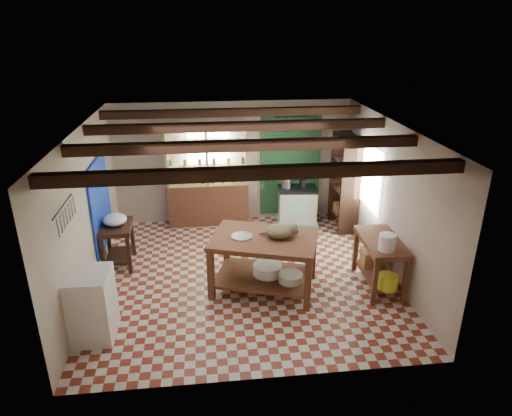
{
  "coord_description": "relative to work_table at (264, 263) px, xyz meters",
  "views": [
    {
      "loc": [
        -0.6,
        -6.89,
        4.1
      ],
      "look_at": [
        0.24,
        0.3,
        1.13
      ],
      "focal_mm": 32.0,
      "sensor_mm": 36.0,
      "label": 1
    }
  ],
  "objects": [
    {
      "name": "white_cabinet",
      "position": [
        -2.51,
        -0.93,
        0.03
      ],
      "size": [
        0.56,
        0.67,
        0.98
      ],
      "primitive_type": "cube",
      "rotation": [
        0.0,
        0.0,
        -0.02
      ],
      "color": "white",
      "rests_on": "floor"
    },
    {
      "name": "shelving_unit",
      "position": [
        -0.84,
        2.76,
        0.63
      ],
      "size": [
        1.7,
        0.34,
        2.2
      ],
      "primitive_type": "cube",
      "color": "tan",
      "rests_on": "floor"
    },
    {
      "name": "wall_front",
      "position": [
        -0.29,
        -2.05,
        0.83
      ],
      "size": [
        5.0,
        0.04,
        2.6
      ],
      "primitive_type": "cube",
      "color": "#B9A695",
      "rests_on": "floor"
    },
    {
      "name": "basin_small",
      "position": [
        0.4,
        -0.23,
        -0.15
      ],
      "size": [
        0.49,
        0.49,
        0.14
      ],
      "primitive_type": "cylinder",
      "rotation": [
        0.0,
        0.0,
        -0.32
      ],
      "color": "white",
      "rests_on": "work_table"
    },
    {
      "name": "work_table",
      "position": [
        0.0,
        0.0,
        0.0
      ],
      "size": [
        1.91,
        1.56,
        0.93
      ],
      "primitive_type": "cube",
      "rotation": [
        0.0,
        0.0,
        -0.32
      ],
      "color": "brown",
      "rests_on": "floor"
    },
    {
      "name": "utensil_rail",
      "position": [
        -2.73,
        -0.75,
        1.31
      ],
      "size": [
        0.06,
        0.9,
        0.28
      ],
      "primitive_type": "cube",
      "color": "black",
      "rests_on": "wall_left"
    },
    {
      "name": "wall_right",
      "position": [
        2.21,
        0.45,
        0.83
      ],
      "size": [
        0.04,
        5.0,
        2.6
      ],
      "primitive_type": "cube",
      "color": "#B9A695",
      "rests_on": "floor"
    },
    {
      "name": "steel_tray",
      "position": [
        -0.35,
        0.06,
        0.48
      ],
      "size": [
        0.43,
        0.43,
        0.02
      ],
      "primitive_type": "cylinder",
      "rotation": [
        0.0,
        0.0,
        -0.32
      ],
      "color": "#9D9EA4",
      "rests_on": "work_table"
    },
    {
      "name": "right_counter",
      "position": [
        1.89,
        -0.13,
        -0.04
      ],
      "size": [
        0.64,
        1.21,
        0.85
      ],
      "primitive_type": "cube",
      "rotation": [
        0.0,
        0.0,
        -0.04
      ],
      "color": "brown",
      "rests_on": "floor"
    },
    {
      "name": "ceiling",
      "position": [
        -0.29,
        0.45,
        2.13
      ],
      "size": [
        5.0,
        5.0,
        0.02
      ],
      "primitive_type": "cube",
      "color": "#4A494E",
      "rests_on": "wall_back"
    },
    {
      "name": "wall_left",
      "position": [
        -2.79,
        0.45,
        0.83
      ],
      "size": [
        0.04,
        5.0,
        2.6
      ],
      "primitive_type": "cube",
      "color": "#B9A695",
      "rests_on": "floor"
    },
    {
      "name": "prep_table",
      "position": [
        -2.49,
        1.09,
        -0.07
      ],
      "size": [
        0.57,
        0.8,
        0.79
      ],
      "primitive_type": "cube",
      "rotation": [
        0.0,
        0.0,
        0.04
      ],
      "color": "#321B11",
      "rests_on": "floor"
    },
    {
      "name": "stove",
      "position": [
        1.08,
        2.6,
        -0.07
      ],
      "size": [
        0.86,
        0.61,
        0.8
      ],
      "primitive_type": "cube",
      "rotation": [
        0.0,
        0.0,
        -0.08
      ],
      "color": "beige",
      "rests_on": "floor"
    },
    {
      "name": "kettle_left",
      "position": [
        0.83,
        2.62,
        0.44
      ],
      "size": [
        0.21,
        0.21,
        0.23
      ],
      "primitive_type": "cylinder",
      "rotation": [
        0.0,
        0.0,
        -0.08
      ],
      "color": "#9D9EA4",
      "rests_on": "stove"
    },
    {
      "name": "tall_rack",
      "position": [
        1.99,
        2.25,
        0.53
      ],
      "size": [
        0.4,
        0.86,
        2.0
      ],
      "primitive_type": "cube",
      "color": "#321B11",
      "rests_on": "floor"
    },
    {
      "name": "basin_large",
      "position": [
        0.06,
        0.03,
        -0.14
      ],
      "size": [
        0.61,
        0.61,
        0.17
      ],
      "primitive_type": "cylinder",
      "rotation": [
        0.0,
        0.0,
        -0.32
      ],
      "color": "white",
      "rests_on": "work_table"
    },
    {
      "name": "wall_back",
      "position": [
        -0.29,
        2.95,
        0.83
      ],
      "size": [
        5.0,
        0.04,
        2.6
      ],
      "primitive_type": "cube",
      "color": "#B9A695",
      "rests_on": "floor"
    },
    {
      "name": "floor",
      "position": [
        -0.29,
        0.45,
        -0.48
      ],
      "size": [
        5.0,
        5.0,
        0.02
      ],
      "primitive_type": "cube",
      "color": "maroon",
      "rests_on": "ground"
    },
    {
      "name": "ceiling_beams",
      "position": [
        -0.29,
        0.45,
        2.01
      ],
      "size": [
        5.0,
        3.8,
        0.15
      ],
      "primitive_type": "cube",
      "color": "#321B11",
      "rests_on": "ceiling"
    },
    {
      "name": "window_back",
      "position": [
        -0.79,
        2.93,
        1.23
      ],
      "size": [
        0.9,
        0.02,
        0.8
      ],
      "primitive_type": "cube",
      "color": "beige",
      "rests_on": "wall_back"
    },
    {
      "name": "yellow_tub",
      "position": [
        1.87,
        -0.58,
        -0.13
      ],
      "size": [
        0.32,
        0.32,
        0.23
      ],
      "primitive_type": "cylinder",
      "rotation": [
        0.0,
        0.0,
        -0.04
      ],
      "color": "gold",
      "rests_on": "right_counter"
    },
    {
      "name": "kettle_right",
      "position": [
        1.18,
        2.59,
        0.42
      ],
      "size": [
        0.16,
        0.16,
        0.18
      ],
      "primitive_type": "cylinder",
      "rotation": [
        0.0,
        0.0,
        -0.08
      ],
      "color": "black",
      "rests_on": "stove"
    },
    {
      "name": "cat",
      "position": [
        0.25,
        -0.03,
        0.57
      ],
      "size": [
        0.51,
        0.42,
        0.21
      ],
      "primitive_type": "ellipsoid",
      "rotation": [
        0.0,
        0.0,
        -0.14
      ],
      "color": "olive",
      "rests_on": "work_table"
    },
    {
      "name": "window_right",
      "position": [
        2.19,
        1.45,
        0.93
      ],
      "size": [
        0.02,
        1.3,
        1.2
      ],
      "primitive_type": "cube",
      "color": "beige",
      "rests_on": "wall_right"
    },
    {
      "name": "enamel_bowl",
      "position": [
        -2.49,
        1.09,
        0.43
      ],
      "size": [
        0.43,
        0.43,
        0.21
      ],
      "primitive_type": "ellipsoid",
      "rotation": [
        0.0,
        0.0,
        0.04
      ],
      "color": "white",
      "rests_on": "prep_table"
    },
    {
      "name": "white_bucket",
      "position": [
        1.83,
        -0.48,
        0.51
      ],
      "size": [
        0.27,
        0.27,
        0.26
      ],
      "primitive_type": "cylinder",
      "rotation": [
        0.0,
        0.0,
        -0.04
      ],
      "color": "white",
      "rests_on": "right_counter"
    },
    {
      "name": "blue_wall_patch",
      "position": [
        -2.76,
        1.35,
        0.63
      ],
      "size": [
        0.04,
        1.4,
        1.6
      ],
      "primitive_type": "cube",
      "color": "#1838B4",
      "rests_on": "wall_left"
    },
    {
      "name": "pot_rack",
      "position": [
        0.96,
        2.5,
        1.71
      ],
      "size": [
        0.86,
        0.12,
        0.36
      ],
      "primitive_type": "cube",
      "color": "black",
      "rests_on": "ceiling"
    },
    {
      "name": "wicker_basket",
      "position": [
        1.91,
        0.17,
        -0.11
      ],
      "size": [
        0.39,
        0.31,
        0.26
      ],
      "primitive_type": "cube",
      "rotation": [
        0.0,
        0.0,
        -0.04
      ],
      "color": "#9A683E",
      "rests_on": "right_counter"
    },
    {
      "name": "green_wall_patch",
      "position": [
        0.96,
        2.92,
        0.78
      ],
      "size": [
        1.3,
        0.04,
        2.3
      ],
      "primitive_type": "cube",
      "color": "#1B4525",
      "rests_on": "wall_back"
    }
  ]
}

